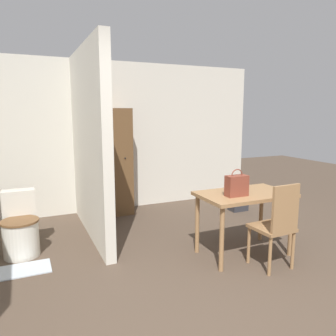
{
  "coord_description": "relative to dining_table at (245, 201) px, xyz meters",
  "views": [
    {
      "loc": [
        -1.29,
        -1.78,
        1.66
      ],
      "look_at": [
        0.29,
        1.75,
        1.0
      ],
      "focal_mm": 35.0,
      "sensor_mm": 36.0,
      "label": 1
    }
  ],
  "objects": [
    {
      "name": "wooden_cabinet",
      "position": [
        -1.01,
        2.19,
        0.21
      ],
      "size": [
        0.62,
        0.48,
        1.73
      ],
      "color": "brown",
      "rests_on": "ground_plane"
    },
    {
      "name": "partition_wall",
      "position": [
        -1.5,
        1.4,
        0.6
      ],
      "size": [
        0.12,
        2.08,
        2.5
      ],
      "color": "beige",
      "rests_on": "ground_plane"
    },
    {
      "name": "handbag",
      "position": [
        -0.18,
        -0.08,
        0.22
      ],
      "size": [
        0.25,
        0.12,
        0.31
      ],
      "color": "brown",
      "rests_on": "dining_table"
    },
    {
      "name": "bath_mat",
      "position": [
        -2.4,
        0.61,
        -0.64
      ],
      "size": [
        0.57,
        0.34,
        0.01
      ],
      "color": "#B2BCC6",
      "rests_on": "ground_plane"
    },
    {
      "name": "wooden_chair",
      "position": [
        0.08,
        -0.45,
        -0.15
      ],
      "size": [
        0.4,
        0.4,
        0.94
      ],
      "rotation": [
        0.0,
        0.0,
        0.04
      ],
      "color": "#997047",
      "rests_on": "ground_plane"
    },
    {
      "name": "toilet",
      "position": [
        -2.4,
        1.07,
        -0.35
      ],
      "size": [
        0.42,
        0.57,
        0.73
      ],
      "color": "silver",
      "rests_on": "ground_plane"
    },
    {
      "name": "dining_table",
      "position": [
        0.0,
        0.0,
        0.0
      ],
      "size": [
        1.07,
        0.64,
        0.74
      ],
      "color": "#997047",
      "rests_on": "ground_plane"
    },
    {
      "name": "wall_back",
      "position": [
        -1.02,
        2.5,
        0.6
      ],
      "size": [
        5.56,
        0.12,
        2.5
      ],
      "color": "beige",
      "rests_on": "ground_plane"
    },
    {
      "name": "space_heater",
      "position": [
        1.0,
        1.47,
        -0.42
      ],
      "size": [
        0.29,
        0.21,
        0.45
      ],
      "color": "#2D2D33",
      "rests_on": "ground_plane"
    }
  ]
}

